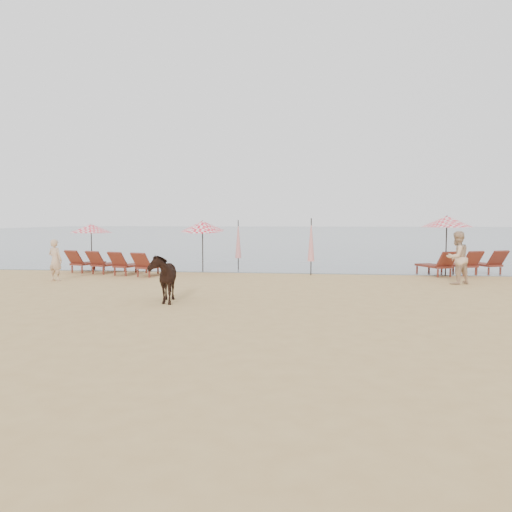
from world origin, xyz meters
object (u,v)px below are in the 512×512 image
at_px(cow, 163,278).
at_px(umbrella_closed_right, 311,240).
at_px(umbrella_open_left_b, 202,226).
at_px(umbrella_closed_left, 238,239).
at_px(lounger_cluster_left, 116,263).
at_px(lounger_cluster_right, 463,263).
at_px(umbrella_open_right, 447,222).
at_px(beachgoer_left, 55,260).
at_px(beachgoer_right_a, 457,258).
at_px(umbrella_open_left_a, 91,228).

bearing_deg(cow, umbrella_closed_right, 46.07).
distance_m(umbrella_open_left_b, umbrella_closed_left, 1.84).
distance_m(umbrella_open_left_b, umbrella_closed_right, 4.70).
bearing_deg(lounger_cluster_left, lounger_cluster_right, 24.24).
bearing_deg(umbrella_open_right, lounger_cluster_left, 167.15).
relative_size(lounger_cluster_right, umbrella_closed_left, 1.61).
distance_m(lounger_cluster_right, beachgoer_left, 16.02).
relative_size(lounger_cluster_right, beachgoer_right_a, 1.95).
height_order(umbrella_closed_right, beachgoer_right_a, umbrella_closed_right).
bearing_deg(lounger_cluster_right, beachgoer_left, 170.15).
bearing_deg(umbrella_closed_right, umbrella_open_left_a, 175.72).
bearing_deg(umbrella_closed_right, umbrella_closed_left, 154.62).
relative_size(umbrella_open_right, beachgoer_left, 1.57).
bearing_deg(umbrella_closed_left, lounger_cluster_left, -155.13).
relative_size(umbrella_open_left_b, umbrella_open_right, 0.95).
height_order(umbrella_open_right, beachgoer_left, umbrella_open_right).
bearing_deg(umbrella_open_left_b, umbrella_closed_left, 57.32).
relative_size(umbrella_open_right, umbrella_closed_right, 1.04).
xyz_separation_m(umbrella_closed_left, umbrella_closed_right, (3.26, -1.55, 0.05)).
bearing_deg(umbrella_closed_right, umbrella_open_left_b, 173.97).
height_order(lounger_cluster_left, umbrella_closed_left, umbrella_closed_left).
xyz_separation_m(lounger_cluster_left, beachgoer_right_a, (13.20, -1.55, 0.47)).
height_order(cow, beachgoer_right_a, beachgoer_right_a).
bearing_deg(beachgoer_right_a, cow, -2.40).
height_order(lounger_cluster_left, umbrella_closed_right, umbrella_closed_right).
height_order(umbrella_closed_left, cow, umbrella_closed_left).
distance_m(lounger_cluster_left, beachgoer_right_a, 13.30).
height_order(umbrella_open_left_a, beachgoer_left, umbrella_open_left_a).
bearing_deg(beachgoer_left, cow, 156.81).
bearing_deg(lounger_cluster_right, beachgoer_right_a, -132.75).
bearing_deg(umbrella_open_right, umbrella_open_left_a, 161.33).
xyz_separation_m(umbrella_open_left_b, umbrella_open_right, (10.04, -0.10, 0.19)).
height_order(lounger_cluster_right, umbrella_closed_right, umbrella_closed_right).
bearing_deg(lounger_cluster_right, umbrella_closed_right, 163.37).
height_order(lounger_cluster_right, umbrella_closed_left, umbrella_closed_left).
height_order(lounger_cluster_left, umbrella_open_left_b, umbrella_open_left_b).
bearing_deg(umbrella_closed_left, umbrella_open_right, -7.61).
relative_size(umbrella_open_left_b, beachgoer_left, 1.49).
distance_m(umbrella_open_left_a, beachgoer_right_a, 15.24).
relative_size(lounger_cluster_right, umbrella_closed_right, 1.56).
xyz_separation_m(lounger_cluster_left, umbrella_closed_right, (8.06, 0.68, 0.97)).
relative_size(lounger_cluster_left, umbrella_open_left_b, 1.96).
distance_m(umbrella_open_left_a, umbrella_open_right, 15.19).
distance_m(lounger_cluster_left, lounger_cluster_right, 14.30).
relative_size(lounger_cluster_right, cow, 2.26).
relative_size(umbrella_open_left_a, umbrella_open_left_b, 0.90).
bearing_deg(umbrella_closed_right, cow, -118.58).
relative_size(lounger_cluster_left, umbrella_open_left_a, 2.17).
height_order(umbrella_open_left_a, cow, umbrella_open_left_a).
distance_m(umbrella_open_left_a, umbrella_closed_right, 9.82).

